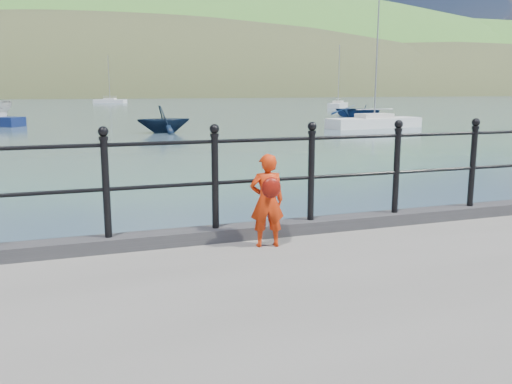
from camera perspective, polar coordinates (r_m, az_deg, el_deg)
name	(u,v)px	position (r m, az deg, el deg)	size (l,w,h in m)	color
ground	(260,310)	(6.96, 0.43, -12.27)	(600.00, 600.00, 0.00)	#2D4251
kerb	(264,230)	(6.48, 0.90, -3.98)	(60.00, 0.30, 0.15)	#28282B
railing	(265,168)	(6.33, 0.92, 2.59)	(18.11, 0.11, 1.20)	black
far_shore	(161,145)	(250.04, -9.94, 4.86)	(830.00, 200.00, 156.00)	#333A21
child	(267,200)	(5.95, 1.18, -0.84)	(0.42, 0.34, 1.04)	red
launch_blue	(360,111)	(54.58, 10.86, 8.40)	(4.13, 5.79, 1.20)	navy
launch_navy	(164,119)	(34.54, -9.70, 7.56)	(2.79, 3.24, 1.71)	black
sailboat_far	(338,105)	(80.36, 8.62, 9.00)	(5.35, 6.01, 9.06)	silver
sailboat_near	(374,123)	(39.52, 12.32, 7.11)	(7.25, 2.82, 9.60)	white
sailboat_deep	(110,101)	(108.85, -15.11, 9.20)	(6.28, 4.70, 9.15)	white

